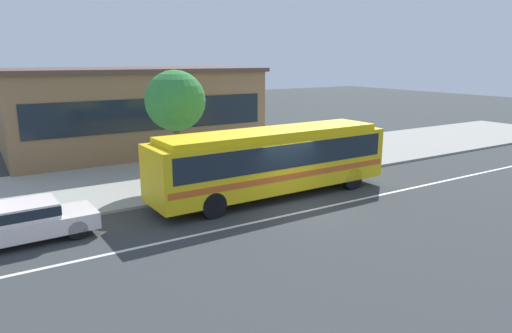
{
  "coord_description": "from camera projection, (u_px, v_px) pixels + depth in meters",
  "views": [
    {
      "loc": [
        -10.54,
        -14.08,
        5.78
      ],
      "look_at": [
        -0.53,
        1.98,
        1.3
      ],
      "focal_mm": 32.02,
      "sensor_mm": 36.0,
      "label": 1
    }
  ],
  "objects": [
    {
      "name": "pedestrian_waiting_near_sign",
      "position": [
        172.0,
        167.0,
        19.89
      ],
      "size": [
        0.48,
        0.48,
        1.78
      ],
      "color": "#27254A",
      "rests_on": "sidewalk_slab"
    },
    {
      "name": "bus_stop_sign",
      "position": [
        314.0,
        143.0,
        22.86
      ],
      "size": [
        0.11,
        0.44,
        2.39
      ],
      "color": "gray",
      "rests_on": "sidewalk_slab"
    },
    {
      "name": "sidewalk_slab",
      "position": [
        215.0,
        170.0,
        24.08
      ],
      "size": [
        60.0,
        8.0,
        0.12
      ],
      "primitive_type": "cube",
      "color": "#97978D",
      "rests_on": "ground_plane"
    },
    {
      "name": "transit_bus",
      "position": [
        273.0,
        158.0,
        19.32
      ],
      "size": [
        10.8,
        2.7,
        2.89
      ],
      "color": "yellow",
      "rests_on": "ground_plane"
    },
    {
      "name": "ground_plane",
      "position": [
        293.0,
        206.0,
        18.39
      ],
      "size": [
        120.0,
        120.0,
        0.0
      ],
      "primitive_type": "plane",
      "color": "#343839"
    },
    {
      "name": "station_building",
      "position": [
        132.0,
        110.0,
        29.06
      ],
      "size": [
        15.26,
        8.74,
        5.23
      ],
      "color": "olive",
      "rests_on": "ground_plane"
    },
    {
      "name": "sedan_behind_bus",
      "position": [
        20.0,
        221.0,
        14.62
      ],
      "size": [
        4.48,
        1.93,
        1.29
      ],
      "color": "white",
      "rests_on": "ground_plane"
    },
    {
      "name": "lane_stripe_center",
      "position": [
        305.0,
        211.0,
        17.73
      ],
      "size": [
        56.0,
        0.16,
        0.01
      ],
      "primitive_type": "cube",
      "color": "silver",
      "rests_on": "ground_plane"
    },
    {
      "name": "street_tree_near_stop",
      "position": [
        175.0,
        101.0,
        20.41
      ],
      "size": [
        2.72,
        2.72,
        5.19
      ],
      "color": "brown",
      "rests_on": "sidewalk_slab"
    },
    {
      "name": "pedestrian_walking_along_curb",
      "position": [
        293.0,
        151.0,
        23.95
      ],
      "size": [
        0.35,
        0.35,
        1.64
      ],
      "color": "#775C53",
      "rests_on": "sidewalk_slab"
    }
  ]
}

